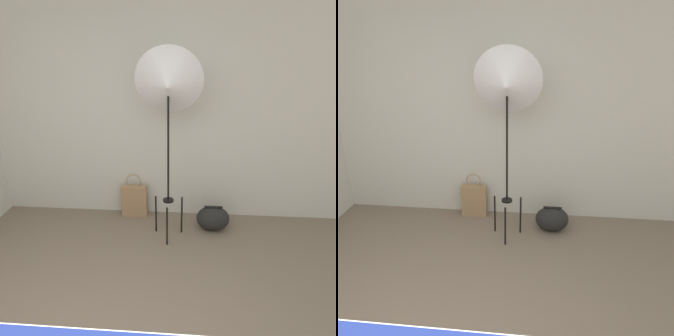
# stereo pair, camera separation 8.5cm
# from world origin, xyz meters

# --- Properties ---
(wall_back) EXTENTS (8.00, 0.05, 2.60)m
(wall_back) POSITION_xyz_m (0.00, 2.61, 1.30)
(wall_back) COLOR beige
(wall_back) RESTS_ON ground_plane
(photo_umbrella) EXTENTS (0.69, 0.36, 2.08)m
(photo_umbrella) POSITION_xyz_m (0.42, 2.04, 1.70)
(photo_umbrella) COLOR black
(photo_umbrella) RESTS_ON ground_plane
(tote_bag) EXTENTS (0.32, 0.11, 0.57)m
(tote_bag) POSITION_xyz_m (-0.05, 2.48, 0.21)
(tote_bag) COLOR #9E7A56
(tote_bag) RESTS_ON ground_plane
(duffel_bag) EXTENTS (0.39, 0.29, 0.30)m
(duffel_bag) POSITION_xyz_m (0.94, 2.22, 0.15)
(duffel_bag) COLOR black
(duffel_bag) RESTS_ON ground_plane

